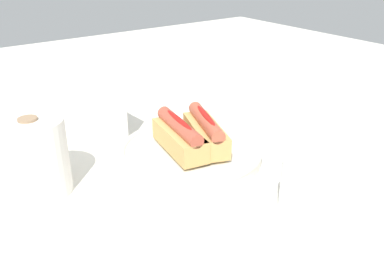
% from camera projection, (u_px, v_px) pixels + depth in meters
% --- Properties ---
extents(ground_plane, '(2.40, 2.40, 0.00)m').
position_uv_depth(ground_plane, '(198.00, 157.00, 0.84)').
color(ground_plane, silver).
extents(serving_bowl, '(0.27, 0.27, 0.03)m').
position_uv_depth(serving_bowl, '(192.00, 153.00, 0.82)').
color(serving_bowl, silver).
rests_on(serving_bowl, ground_plane).
extents(hotdog_front, '(0.16, 0.10, 0.06)m').
position_uv_depth(hotdog_front, '(206.00, 131.00, 0.81)').
color(hotdog_front, tan).
rests_on(hotdog_front, serving_bowl).
extents(hotdog_back, '(0.16, 0.08, 0.06)m').
position_uv_depth(hotdog_back, '(178.00, 135.00, 0.79)').
color(hotdog_back, tan).
rests_on(hotdog_back, serving_bowl).
extents(water_glass, '(0.07, 0.07, 0.09)m').
position_uv_depth(water_glass, '(302.00, 189.00, 0.65)').
color(water_glass, white).
rests_on(water_glass, ground_plane).
extents(paper_towel_roll, '(0.11, 0.11, 0.13)m').
position_uv_depth(paper_towel_roll, '(34.00, 157.00, 0.70)').
color(paper_towel_roll, white).
rests_on(paper_towel_roll, ground_plane).
extents(napkin_box, '(0.11, 0.05, 0.15)m').
position_uv_depth(napkin_box, '(104.00, 104.00, 0.89)').
color(napkin_box, white).
rests_on(napkin_box, ground_plane).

